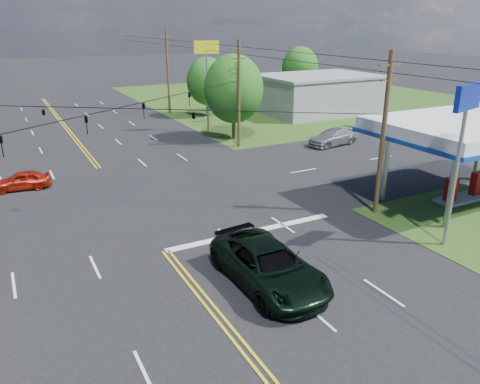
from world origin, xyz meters
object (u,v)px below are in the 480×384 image
retail_ne (318,95)px  tree_far_r (300,68)px  tree_right_b (207,81)px  pole_ne (239,93)px  pole_right_far (168,71)px  polesign_se (464,120)px  tree_right_a (234,89)px  pole_se (383,133)px  pickup_dkgreen (269,266)px  suv_black (268,267)px  gas_canopy (474,129)px

retail_ne → tree_far_r: size_ratio=1.83×
tree_right_b → tree_far_r: size_ratio=0.93×
pole_ne → pole_right_far: 19.00m
tree_right_b → polesign_se: (-3.41, -38.00, 2.32)m
pole_right_far → tree_right_a: size_ratio=1.22×
tree_right_a → polesign_se: size_ratio=0.99×
tree_far_r → polesign_se: (-20.91, -44.00, 1.99)m
pole_se → pole_right_far: pole_right_far is taller
polesign_se → tree_far_r: bearing=64.6°
pole_right_far → tree_right_a: bearing=-86.4°
tree_right_a → pole_right_far: bearing=93.6°
tree_right_b → pole_right_far: bearing=131.2°
pole_ne → tree_right_a: size_ratio=1.16×
tree_right_a → pickup_dkgreen: bearing=-113.7°
tree_right_a → tree_right_b: bearing=78.2°
pickup_dkgreen → retail_ne: bearing=50.1°
pole_right_far → tree_right_a: pole_right_far is taller
pole_ne → pickup_dkgreen: bearing=-114.3°
retail_ne → pole_ne: size_ratio=1.47×
retail_ne → polesign_se: size_ratio=1.70×
pole_right_far → tree_right_b: (3.50, -4.00, -0.95)m
tree_far_r → polesign_se: size_ratio=0.93×
suv_black → polesign_se: (10.09, -0.93, 5.68)m
pole_se → suv_black: size_ratio=1.61×
pole_right_far → pole_ne: bearing=-90.0°
tree_right_a → retail_ne: bearing=26.6°
retail_ne → polesign_se: 38.22m
retail_ne → pole_se: pole_se is taller
pole_se → pickup_dkgreen: size_ratio=1.44×
gas_canopy → tree_right_b: size_ratio=1.72×
pole_right_far → pickup_dkgreen: size_ratio=1.52×
pole_right_far → retail_ne: bearing=-25.2°
retail_ne → suv_black: size_ratio=2.37×
pole_se → pole_right_far: bearing=90.0°
pickup_dkgreen → tree_far_r: bearing=53.6°
pole_right_far → pickup_dkgreen: 42.53m
tree_right_a → tree_right_b: tree_right_a is taller
pole_right_far → suv_black: pole_right_far is taller
tree_right_a → tree_far_r: tree_right_a is taller
tree_right_a → polesign_se: bearing=-92.0°
retail_ne → tree_far_r: 11.02m
pole_right_far → tree_right_a: (1.00, -16.00, -0.30)m
retail_ne → pole_right_far: (-17.00, 8.00, 2.97)m
pickup_dkgreen → pole_ne: bearing=65.0°
gas_canopy → pole_right_far: pole_right_far is taller
suv_black → polesign_se: polesign_se is taller
polesign_se → retail_ne: bearing=63.6°
pole_se → polesign_se: size_ratio=1.15×
pole_se → pole_ne: bearing=90.0°
pole_ne → tree_right_b: bearing=76.9°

